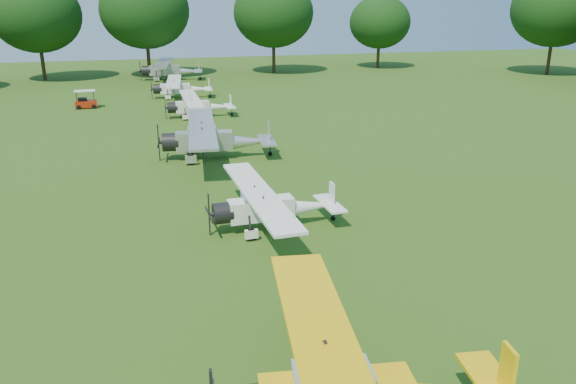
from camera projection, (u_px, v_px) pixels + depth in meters
name	position (u px, v px, depth m)	size (l,w,h in m)	color
ground	(266.00, 262.00, 21.33)	(160.00, 160.00, 0.00)	#234912
tree_belt	(361.00, 42.00, 19.76)	(137.36, 130.27, 14.52)	black
aircraft_3	(271.00, 205.00, 24.17)	(5.88, 9.36, 1.85)	white
aircraft_4	(213.00, 137.00, 34.83)	(7.30, 11.61, 2.28)	silver
aircraft_5	(198.00, 105.00, 47.15)	(5.84, 9.27, 1.83)	white
aircraft_6	(180.00, 87.00, 56.40)	(6.13, 9.76, 1.92)	white
aircraft_7	(169.00, 69.00, 68.87)	(7.65, 12.14, 2.38)	silver
golf_cart	(85.00, 102.00, 51.29)	(1.99, 1.32, 1.62)	#AC250C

